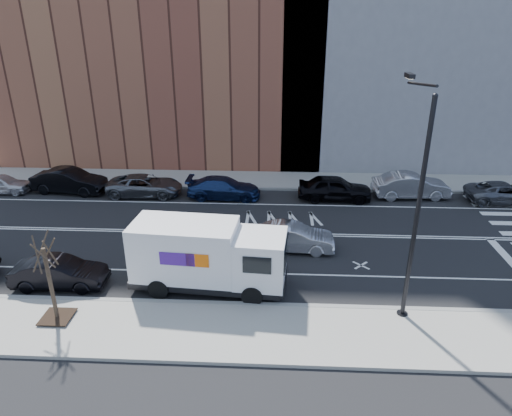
# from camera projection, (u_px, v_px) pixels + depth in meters

# --- Properties ---
(ground) EXTENTS (120.00, 120.00, 0.00)m
(ground) POSITION_uv_depth(u_px,v_px,m) (245.00, 233.00, 25.88)
(ground) COLOR black
(ground) RESTS_ON ground
(sidewalk_near) EXTENTS (44.00, 3.60, 0.15)m
(sidewalk_near) POSITION_uv_depth(u_px,v_px,m) (229.00, 332.00, 17.77)
(sidewalk_near) COLOR gray
(sidewalk_near) RESTS_ON ground
(sidewalk_far) EXTENTS (44.00, 3.60, 0.15)m
(sidewalk_far) POSITION_uv_depth(u_px,v_px,m) (254.00, 180.00, 33.93)
(sidewalk_far) COLOR gray
(sidewalk_far) RESTS_ON ground
(curb_near) EXTENTS (44.00, 0.25, 0.17)m
(curb_near) POSITION_uv_depth(u_px,v_px,m) (233.00, 304.00, 19.42)
(curb_near) COLOR gray
(curb_near) RESTS_ON ground
(curb_far) EXTENTS (44.00, 0.25, 0.17)m
(curb_far) POSITION_uv_depth(u_px,v_px,m) (252.00, 188.00, 32.27)
(curb_far) COLOR gray
(curb_far) RESTS_ON ground
(road_markings) EXTENTS (40.00, 8.60, 0.01)m
(road_markings) POSITION_uv_depth(u_px,v_px,m) (245.00, 233.00, 25.88)
(road_markings) COLOR white
(road_markings) RESTS_ON ground
(bldg_brick) EXTENTS (26.00, 10.00, 22.00)m
(bldg_brick) POSITION_uv_depth(u_px,v_px,m) (158.00, 20.00, 36.24)
(bldg_brick) COLOR brown
(bldg_brick) RESTS_ON ground
(streetlight) EXTENTS (0.44, 4.02, 9.34)m
(streetlight) POSITION_uv_depth(u_px,v_px,m) (415.00, 198.00, 17.21)
(streetlight) COLOR black
(streetlight) RESTS_ON ground
(street_tree) EXTENTS (1.20, 1.20, 3.75)m
(street_tree) POSITION_uv_depth(u_px,v_px,m) (52.00, 291.00, 17.91)
(street_tree) COLOR black
(street_tree) RESTS_ON ground
(fedex_van) EXTENTS (7.05, 2.90, 3.14)m
(fedex_van) POSITION_uv_depth(u_px,v_px,m) (207.00, 255.00, 20.14)
(fedex_van) COLOR black
(fedex_van) RESTS_ON ground
(far_parked_a) EXTENTS (3.93, 1.63, 1.33)m
(far_parked_a) POSITION_uv_depth(u_px,v_px,m) (1.00, 184.00, 31.49)
(far_parked_a) COLOR silver
(far_parked_a) RESTS_ON ground
(far_parked_b) EXTENTS (5.25, 2.35, 1.67)m
(far_parked_b) POSITION_uv_depth(u_px,v_px,m) (70.00, 181.00, 31.49)
(far_parked_b) COLOR black
(far_parked_b) RESTS_ON ground
(far_parked_c) EXTENTS (5.11, 2.48, 1.40)m
(far_parked_c) POSITION_uv_depth(u_px,v_px,m) (145.00, 185.00, 31.05)
(far_parked_c) COLOR #57595F
(far_parked_c) RESTS_ON ground
(far_parked_d) EXTENTS (4.96, 2.09, 1.43)m
(far_parked_d) POSITION_uv_depth(u_px,v_px,m) (224.00, 188.00, 30.58)
(far_parked_d) COLOR navy
(far_parked_d) RESTS_ON ground
(far_parked_e) EXTENTS (4.91, 2.12, 1.65)m
(far_parked_e) POSITION_uv_depth(u_px,v_px,m) (335.00, 188.00, 30.24)
(far_parked_e) COLOR black
(far_parked_e) RESTS_ON ground
(far_parked_f) EXTENTS (5.14, 2.07, 1.66)m
(far_parked_f) POSITION_uv_depth(u_px,v_px,m) (411.00, 186.00, 30.63)
(far_parked_f) COLOR #A0A0A4
(far_parked_f) RESTS_ON ground
(far_parked_g) EXTENTS (4.82, 2.25, 1.34)m
(far_parked_g) POSITION_uv_depth(u_px,v_px,m) (504.00, 193.00, 29.88)
(far_parked_g) COLOR #52545A
(far_parked_g) RESTS_ON ground
(driving_sedan) EXTENTS (4.42, 1.74, 1.43)m
(driving_sedan) POSITION_uv_depth(u_px,v_px,m) (292.00, 237.00, 23.82)
(driving_sedan) COLOR silver
(driving_sedan) RESTS_ON ground
(near_parked_rear_a) EXTENTS (4.24, 1.57, 1.39)m
(near_parked_rear_a) POSITION_uv_depth(u_px,v_px,m) (59.00, 273.00, 20.60)
(near_parked_rear_a) COLOR black
(near_parked_rear_a) RESTS_ON ground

